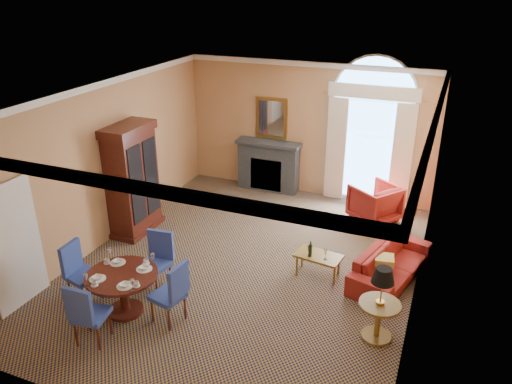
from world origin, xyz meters
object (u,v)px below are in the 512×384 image
at_px(armchair, 375,203).
at_px(armoire, 132,181).
at_px(dining_table, 123,284).
at_px(side_table, 381,296).
at_px(coffee_table, 318,256).
at_px(sofa, 391,264).

bearing_deg(armchair, armoire, -26.65).
bearing_deg(dining_table, armoire, 120.87).
xyz_separation_m(armoire, dining_table, (1.47, -2.45, -0.58)).
xyz_separation_m(armoire, armchair, (4.59, 2.34, -0.70)).
height_order(armoire, side_table, armoire).
bearing_deg(side_table, coffee_table, 134.79).
xyz_separation_m(sofa, side_table, (0.05, -1.69, 0.45)).
distance_m(armchair, side_table, 3.98).
bearing_deg(sofa, coffee_table, 122.99).
height_order(armoire, armchair, armoire).
distance_m(armoire, armchair, 5.20).
height_order(dining_table, coffee_table, dining_table).
distance_m(dining_table, side_table, 3.96).
xyz_separation_m(armoire, coffee_table, (4.04, -0.26, -0.72)).
bearing_deg(dining_table, coffee_table, 40.49).
distance_m(dining_table, sofa, 4.61).
distance_m(sofa, coffee_table, 1.30).
bearing_deg(sofa, armchair, 32.27).
xyz_separation_m(dining_table, coffee_table, (2.57, 2.19, -0.14)).
relative_size(dining_table, armchair, 1.24).
xyz_separation_m(armoire, sofa, (5.27, 0.14, -0.82)).
relative_size(coffee_table, side_table, 0.74).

